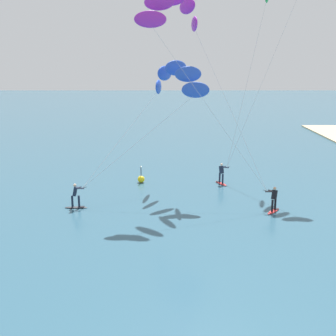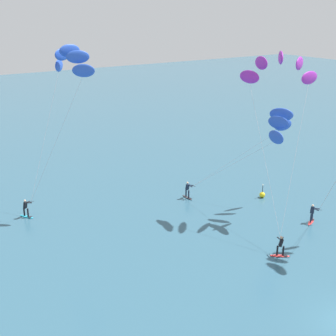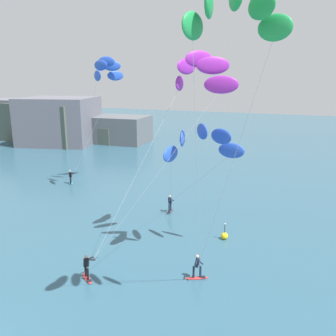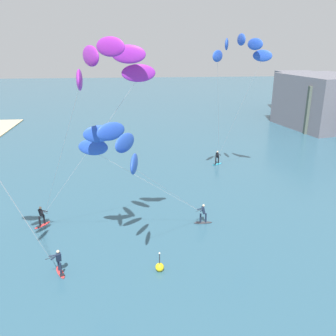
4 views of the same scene
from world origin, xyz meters
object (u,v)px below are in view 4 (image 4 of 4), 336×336
kitesurfer_nearshore (108,69)px  kitesurfer_far_out (240,53)px  kitesurfer_mid_water (116,147)px  marker_buoy (160,267)px

kitesurfer_nearshore → kitesurfer_far_out: 18.05m
kitesurfer_nearshore → kitesurfer_far_out: bearing=140.0°
kitesurfer_nearshore → kitesurfer_far_out: (-13.82, 11.61, 0.40)m
kitesurfer_far_out → kitesurfer_mid_water: bearing=-38.6°
kitesurfer_mid_water → kitesurfer_far_out: (-14.20, 11.33, 4.97)m
kitesurfer_mid_water → marker_buoy: (1.46, 2.50, -7.70)m
kitesurfer_mid_water → kitesurfer_far_out: 18.83m
kitesurfer_mid_water → marker_buoy: 8.23m
kitesurfer_nearshore → kitesurfer_far_out: size_ratio=0.97×
kitesurfer_nearshore → kitesurfer_mid_water: 4.59m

